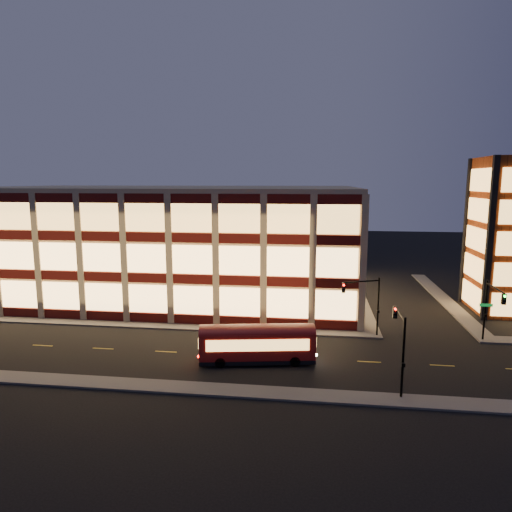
# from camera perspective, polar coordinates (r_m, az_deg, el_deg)

# --- Properties ---
(ground) EXTENTS (200.00, 200.00, 0.00)m
(ground) POSITION_cam_1_polar(r_m,az_deg,el_deg) (49.59, -13.40, -8.85)
(ground) COLOR black
(ground) RESTS_ON ground
(sidewalk_office_south) EXTENTS (54.00, 2.00, 0.15)m
(sidewalk_office_south) POSITION_cam_1_polar(r_m,az_deg,el_deg) (51.56, -16.16, -8.18)
(sidewalk_office_south) COLOR #514F4C
(sidewalk_office_south) RESTS_ON ground
(sidewalk_office_east) EXTENTS (2.00, 30.00, 0.15)m
(sidewalk_office_east) POSITION_cam_1_polar(r_m,az_deg,el_deg) (63.05, 12.56, -4.82)
(sidewalk_office_east) COLOR #514F4C
(sidewalk_office_east) RESTS_ON ground
(sidewalk_tower_west) EXTENTS (2.00, 30.00, 0.15)m
(sidewalk_tower_west) POSITION_cam_1_polar(r_m,az_deg,el_deg) (64.99, 22.30, -4.89)
(sidewalk_tower_west) COLOR #514F4C
(sidewalk_tower_west) RESTS_ON ground
(sidewalk_near) EXTENTS (100.00, 2.00, 0.15)m
(sidewalk_near) POSITION_cam_1_polar(r_m,az_deg,el_deg) (38.52, -20.48, -14.52)
(sidewalk_near) COLOR #514F4C
(sidewalk_near) RESTS_ON ground
(office_building) EXTENTS (50.45, 30.45, 14.50)m
(office_building) POSITION_cam_1_polar(r_m,az_deg,el_deg) (64.58, -10.75, 2.05)
(office_building) COLOR tan
(office_building) RESTS_ON ground
(traffic_signal_far) EXTENTS (3.79, 1.87, 6.00)m
(traffic_signal_far) POSITION_cam_1_polar(r_m,az_deg,el_deg) (45.82, 13.55, -5.02)
(traffic_signal_far) COLOR black
(traffic_signal_far) RESTS_ON ground
(traffic_signal_right) EXTENTS (1.20, 4.37, 6.00)m
(traffic_signal_right) POSITION_cam_1_polar(r_m,az_deg,el_deg) (47.58, 27.36, -5.30)
(traffic_signal_right) COLOR black
(traffic_signal_right) RESTS_ON ground
(traffic_signal_near) EXTENTS (0.32, 4.45, 6.00)m
(traffic_signal_near) POSITION_cam_1_polar(r_m,az_deg,el_deg) (35.29, 17.57, -9.52)
(traffic_signal_near) COLOR black
(traffic_signal_near) RESTS_ON ground
(trolley_bus) EXTENTS (9.97, 4.02, 3.29)m
(trolley_bus) POSITION_cam_1_polar(r_m,az_deg,el_deg) (39.35, 0.15, -10.65)
(trolley_bus) COLOR maroon
(trolley_bus) RESTS_ON ground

